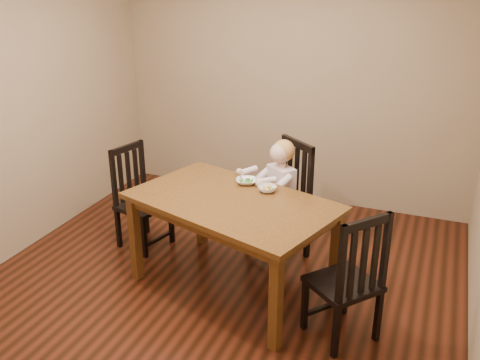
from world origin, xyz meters
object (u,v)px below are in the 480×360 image
at_px(chair_right, 348,280).
at_px(bowl_veg, 267,189).
at_px(chair_left, 139,199).
at_px(toddler, 279,187).
at_px(chair_child, 284,201).
at_px(dining_table, 232,210).
at_px(bowl_peas, 246,181).

xyz_separation_m(chair_right, bowl_veg, (-0.81, 0.58, 0.34)).
bearing_deg(chair_left, toddler, 117.53).
relative_size(chair_child, toddler, 1.83).
relative_size(chair_left, toddler, 1.66).
distance_m(chair_child, chair_left, 1.38).
bearing_deg(chair_right, chair_left, 110.67).
xyz_separation_m(dining_table, chair_left, (-1.12, 0.39, -0.24)).
xyz_separation_m(chair_left, bowl_veg, (1.33, -0.13, 0.36)).
distance_m(chair_right, bowl_peas, 1.28).
relative_size(chair_left, bowl_veg, 6.33).
relative_size(chair_right, bowl_peas, 5.96).
distance_m(chair_left, toddler, 1.35).
bearing_deg(bowl_veg, chair_right, -35.47).
relative_size(bowl_peas, bowl_veg, 1.11).
bearing_deg(toddler, chair_child, -90.00).
height_order(toddler, bowl_veg, toddler).
distance_m(dining_table, chair_right, 1.09).
xyz_separation_m(dining_table, chair_right, (1.02, -0.32, -0.22)).
bearing_deg(toddler, chair_left, 50.92).
distance_m(chair_child, toddler, 0.16).
relative_size(chair_child, chair_right, 1.05).
bearing_deg(chair_left, chair_right, 85.88).
xyz_separation_m(toddler, bowl_peas, (-0.19, -0.34, 0.16)).
relative_size(chair_left, chair_right, 0.96).
relative_size(dining_table, chair_child, 1.69).
bearing_deg(chair_right, chair_child, 76.34).
bearing_deg(chair_left, bowl_peas, 102.48).
relative_size(chair_child, bowl_peas, 6.29).
bearing_deg(chair_right, dining_table, 111.54).
distance_m(chair_child, chair_right, 1.33).
relative_size(toddler, bowl_veg, 3.80).
distance_m(chair_left, bowl_veg, 1.38).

